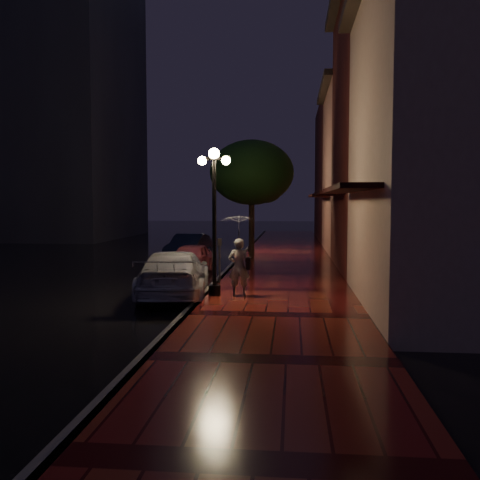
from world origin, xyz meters
The scene contains 15 objects.
ground centered at (0.00, 0.00, 0.00)m, with size 120.00×120.00×0.00m, color black.
sidewalk centered at (2.25, 0.00, 0.07)m, with size 4.50×60.00×0.15m, color #490D0E.
curb centered at (0.00, 0.00, 0.07)m, with size 0.25×60.00×0.15m, color #595451.
storefront_near centered at (7.00, -6.00, 4.25)m, with size 5.00×8.00×8.50m, color gray.
storefront_mid centered at (7.00, 2.00, 5.50)m, with size 5.00×8.00×11.00m, color #511914.
storefront_far centered at (7.00, 10.00, 4.50)m, with size 5.00×8.00×9.00m, color #8C5951.
storefront_extra centered at (7.00, 20.00, 5.00)m, with size 5.00×12.00×10.00m, color #511914.
streetlamp_near centered at (0.35, -5.00, 2.60)m, with size 0.96×0.36×4.31m.
streetlamp_far centered at (0.35, 9.00, 2.60)m, with size 0.96×0.36×4.31m.
street_tree centered at (0.61, 5.99, 4.24)m, with size 4.16×4.16×5.80m.
pink_car centered at (-1.48, 0.82, 0.61)m, with size 1.44×3.57×1.22m, color #C75261.
navy_car centered at (-2.41, 5.24, 0.67)m, with size 1.41×4.05×1.34m, color black.
silver_car centered at (-0.97, -4.53, 0.71)m, with size 1.99×4.89×1.42m, color #AEACB4.
woman_with_umbrella centered at (1.08, -5.02, 1.72)m, with size 0.99×1.01×2.38m.
parking_meter centered at (0.15, -2.45, 1.06)m, with size 0.17×0.14×1.51m.
Camera 1 is at (2.63, -20.46, 2.90)m, focal length 40.00 mm.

